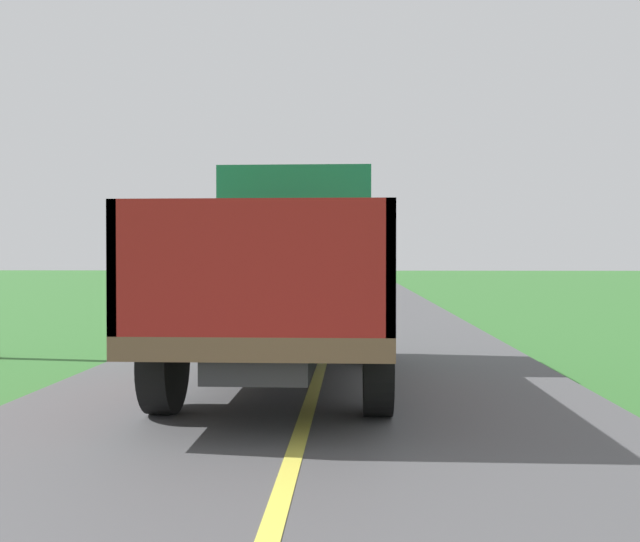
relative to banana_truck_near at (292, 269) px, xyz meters
The scene contains 1 object.
banana_truck_near is the anchor object (origin of this frame).
Camera 1 is at (0.46, 1.39, 1.60)m, focal length 38.80 mm.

